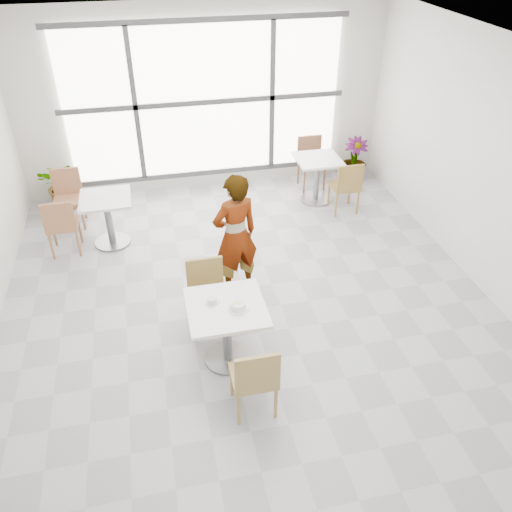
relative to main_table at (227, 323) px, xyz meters
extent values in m
plane|color=#9E9EA5|center=(0.42, 0.76, -0.52)|extent=(7.00, 7.00, 0.00)
plane|color=white|center=(0.42, 0.76, 2.48)|extent=(7.00, 7.00, 0.00)
plane|color=silver|center=(0.42, 4.26, 0.98)|extent=(6.00, 0.00, 6.00)
plane|color=silver|center=(0.42, -2.74, 0.98)|extent=(6.00, 0.00, 6.00)
plane|color=silver|center=(3.42, 0.76, 0.98)|extent=(0.00, 7.00, 7.00)
cube|color=white|center=(0.42, 4.20, 0.98)|extent=(4.40, 0.04, 2.40)
cube|color=#3F3F42|center=(0.42, 4.17, 0.98)|extent=(4.60, 0.05, 0.08)
cube|color=#3F3F42|center=(-0.68, 4.17, 0.98)|extent=(0.08, 0.05, 2.40)
cube|color=#3F3F42|center=(1.52, 4.17, 0.98)|extent=(0.08, 0.05, 2.40)
cube|color=#3F3F42|center=(0.42, 4.17, -0.24)|extent=(4.60, 0.05, 0.08)
cube|color=#3F3F42|center=(0.42, 4.17, 2.20)|extent=(4.60, 0.05, 0.08)
cube|color=white|center=(0.00, 0.00, 0.21)|extent=(0.80, 0.80, 0.04)
cylinder|color=gray|center=(0.00, 0.00, -0.17)|extent=(0.10, 0.10, 0.71)
cylinder|color=gray|center=(0.00, 0.00, -0.51)|extent=(0.52, 0.52, 0.03)
cube|color=#9F834B|center=(0.13, -0.69, -0.09)|extent=(0.42, 0.42, 0.04)
cube|color=#9F834B|center=(0.13, -0.88, 0.14)|extent=(0.42, 0.04, 0.42)
cylinder|color=#9F834B|center=(0.31, -0.51, -0.32)|extent=(0.04, 0.04, 0.41)
cylinder|color=#9F834B|center=(0.31, -0.87, -0.32)|extent=(0.04, 0.04, 0.41)
cylinder|color=#9F834B|center=(-0.05, -0.51, -0.32)|extent=(0.04, 0.04, 0.41)
cylinder|color=#9F834B|center=(-0.05, -0.87, -0.32)|extent=(0.04, 0.04, 0.41)
cube|color=olive|center=(-0.12, 0.53, -0.09)|extent=(0.42, 0.42, 0.04)
cube|color=olive|center=(-0.12, 0.72, 0.14)|extent=(0.42, 0.04, 0.42)
cylinder|color=olive|center=(-0.30, 0.35, -0.32)|extent=(0.04, 0.04, 0.41)
cylinder|color=olive|center=(-0.30, 0.71, -0.32)|extent=(0.04, 0.04, 0.41)
cylinder|color=olive|center=(0.06, 0.35, -0.32)|extent=(0.04, 0.04, 0.41)
cylinder|color=olive|center=(0.06, 0.71, -0.32)|extent=(0.04, 0.04, 0.41)
cylinder|color=white|center=(0.11, -0.07, 0.23)|extent=(0.21, 0.21, 0.01)
cylinder|color=white|center=(0.11, -0.07, 0.27)|extent=(0.16, 0.16, 0.07)
torus|color=white|center=(0.11, -0.07, 0.31)|extent=(0.16, 0.16, 0.01)
cylinder|color=#CBC07E|center=(0.11, -0.07, 0.27)|extent=(0.14, 0.14, 0.05)
cylinder|color=beige|center=(0.07, -0.08, 0.31)|extent=(0.03, 0.03, 0.02)
cylinder|color=beige|center=(0.11, -0.05, 0.31)|extent=(0.03, 0.03, 0.02)
cylinder|color=beige|center=(0.06, -0.07, 0.30)|extent=(0.03, 0.03, 0.01)
cylinder|color=#F7F19F|center=(0.15, -0.08, 0.31)|extent=(0.03, 0.03, 0.02)
cylinder|color=beige|center=(0.13, -0.09, 0.30)|extent=(0.03, 0.03, 0.02)
cylinder|color=beige|center=(0.10, -0.07, 0.31)|extent=(0.03, 0.03, 0.02)
cylinder|color=beige|center=(0.14, -0.08, 0.31)|extent=(0.03, 0.03, 0.02)
cylinder|color=beige|center=(0.10, -0.06, 0.31)|extent=(0.03, 0.03, 0.02)
cylinder|color=beige|center=(0.12, -0.09, 0.31)|extent=(0.03, 0.03, 0.02)
cylinder|color=beige|center=(0.11, -0.03, 0.31)|extent=(0.03, 0.03, 0.01)
cylinder|color=silver|center=(-0.14, 0.08, 0.23)|extent=(0.13, 0.13, 0.01)
cylinder|color=silver|center=(-0.14, 0.08, 0.27)|extent=(0.08, 0.08, 0.06)
torus|color=silver|center=(-0.10, 0.08, 0.27)|extent=(0.05, 0.01, 0.05)
cylinder|color=black|center=(-0.14, 0.08, 0.29)|extent=(0.07, 0.07, 0.00)
cube|color=#A9A9AD|center=(-0.09, 0.06, 0.24)|extent=(0.09, 0.05, 0.00)
sphere|color=#A9A9AD|center=(-0.05, 0.07, 0.24)|extent=(0.02, 0.02, 0.02)
imported|color=black|center=(0.33, 1.21, 0.29)|extent=(0.68, 0.54, 1.62)
cube|color=silver|center=(-1.25, 2.68, 0.21)|extent=(0.70, 0.70, 0.04)
cylinder|color=slate|center=(-1.25, 2.68, -0.17)|extent=(0.10, 0.10, 0.71)
cylinder|color=slate|center=(-1.25, 2.68, -0.51)|extent=(0.52, 0.52, 0.03)
cube|color=white|center=(2.08, 3.30, 0.21)|extent=(0.70, 0.70, 0.04)
cylinder|color=gray|center=(2.08, 3.30, -0.17)|extent=(0.10, 0.10, 0.71)
cylinder|color=gray|center=(2.08, 3.30, -0.51)|extent=(0.52, 0.52, 0.03)
cube|color=#9F6942|center=(-1.87, 2.61, -0.09)|extent=(0.42, 0.42, 0.04)
cube|color=#9F6942|center=(-1.87, 2.42, 0.14)|extent=(0.42, 0.04, 0.42)
cylinder|color=#9F6942|center=(-1.69, 2.79, -0.32)|extent=(0.04, 0.04, 0.41)
cylinder|color=#9F6942|center=(-1.69, 2.43, -0.32)|extent=(0.04, 0.04, 0.41)
cylinder|color=#9F6942|center=(-2.05, 2.79, -0.32)|extent=(0.04, 0.04, 0.41)
cylinder|color=#9F6942|center=(-2.05, 2.43, -0.32)|extent=(0.04, 0.04, 0.41)
cube|color=#9D6648|center=(-1.84, 3.34, -0.09)|extent=(0.42, 0.42, 0.04)
cube|color=#9D6648|center=(-1.84, 3.53, 0.14)|extent=(0.42, 0.04, 0.42)
cylinder|color=#9D6648|center=(-2.02, 3.16, -0.32)|extent=(0.04, 0.04, 0.41)
cylinder|color=#9D6648|center=(-2.02, 3.52, -0.32)|extent=(0.04, 0.04, 0.41)
cylinder|color=#9D6648|center=(-1.66, 3.16, -0.32)|extent=(0.04, 0.04, 0.41)
cylinder|color=#9D6648|center=(-1.66, 3.52, -0.32)|extent=(0.04, 0.04, 0.41)
cube|color=olive|center=(2.39, 2.88, -0.09)|extent=(0.42, 0.42, 0.04)
cube|color=olive|center=(2.39, 2.69, 0.14)|extent=(0.42, 0.04, 0.42)
cylinder|color=olive|center=(2.57, 3.06, -0.32)|extent=(0.04, 0.04, 0.41)
cylinder|color=olive|center=(2.57, 2.70, -0.32)|extent=(0.04, 0.04, 0.41)
cylinder|color=olive|center=(2.21, 3.06, -0.32)|extent=(0.04, 0.04, 0.41)
cylinder|color=olive|center=(2.21, 2.70, -0.32)|extent=(0.04, 0.04, 0.41)
cube|color=brown|center=(2.14, 3.78, -0.09)|extent=(0.42, 0.42, 0.04)
cube|color=brown|center=(2.14, 3.97, 0.14)|extent=(0.42, 0.04, 0.42)
cylinder|color=brown|center=(1.96, 3.60, -0.32)|extent=(0.04, 0.04, 0.41)
cylinder|color=brown|center=(1.96, 3.96, -0.32)|extent=(0.04, 0.04, 0.41)
cylinder|color=brown|center=(2.32, 3.60, -0.32)|extent=(0.04, 0.04, 0.41)
cylinder|color=brown|center=(2.32, 3.96, -0.32)|extent=(0.04, 0.04, 0.41)
imported|color=#5F894C|center=(-1.94, 3.96, -0.12)|extent=(0.93, 0.88, 0.81)
imported|color=#3D763F|center=(2.97, 3.90, -0.14)|extent=(0.52, 0.52, 0.77)
camera|label=1|loc=(-0.59, -4.06, 3.65)|focal=36.55mm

